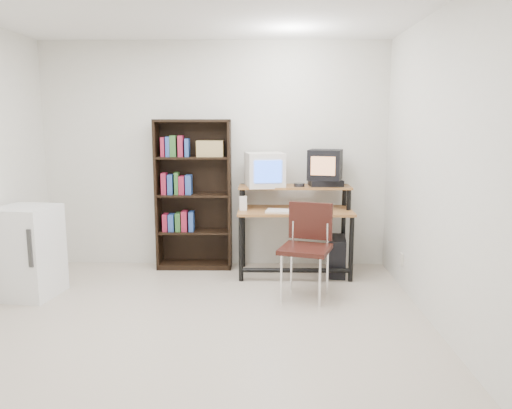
{
  "coord_description": "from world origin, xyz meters",
  "views": [
    {
      "loc": [
        0.59,
        -3.82,
        1.69
      ],
      "look_at": [
        0.5,
        1.1,
        0.87
      ],
      "focal_mm": 35.0,
      "sensor_mm": 36.0,
      "label": 1
    }
  ],
  "objects_px": {
    "crt_tv": "(325,165)",
    "bookshelf": "(194,192)",
    "mini_fridge": "(28,252)",
    "pc_tower": "(336,256)",
    "crt_monitor": "(265,170)",
    "school_chair": "(307,240)",
    "computer_desk": "(295,213)"
  },
  "relations": [
    {
      "from": "crt_tv",
      "to": "pc_tower",
      "type": "xyz_separation_m",
      "value": [
        0.13,
        -0.15,
        -1.01
      ]
    },
    {
      "from": "bookshelf",
      "to": "computer_desk",
      "type": "bearing_deg",
      "value": -12.19
    },
    {
      "from": "crt_tv",
      "to": "bookshelf",
      "type": "height_order",
      "value": "bookshelf"
    },
    {
      "from": "computer_desk",
      "to": "pc_tower",
      "type": "distance_m",
      "value": 0.67
    },
    {
      "from": "crt_tv",
      "to": "mini_fridge",
      "type": "bearing_deg",
      "value": -148.87
    },
    {
      "from": "crt_tv",
      "to": "school_chair",
      "type": "height_order",
      "value": "crt_tv"
    },
    {
      "from": "crt_monitor",
      "to": "crt_tv",
      "type": "distance_m",
      "value": 0.68
    },
    {
      "from": "crt_monitor",
      "to": "pc_tower",
      "type": "height_order",
      "value": "crt_monitor"
    },
    {
      "from": "crt_monitor",
      "to": "mini_fridge",
      "type": "bearing_deg",
      "value": -169.37
    },
    {
      "from": "school_chair",
      "to": "bookshelf",
      "type": "height_order",
      "value": "bookshelf"
    },
    {
      "from": "pc_tower",
      "to": "mini_fridge",
      "type": "relative_size",
      "value": 0.51
    },
    {
      "from": "school_chair",
      "to": "bookshelf",
      "type": "relative_size",
      "value": 0.53
    },
    {
      "from": "pc_tower",
      "to": "school_chair",
      "type": "bearing_deg",
      "value": -112.19
    },
    {
      "from": "computer_desk",
      "to": "crt_monitor",
      "type": "distance_m",
      "value": 0.58
    },
    {
      "from": "crt_tv",
      "to": "mini_fridge",
      "type": "relative_size",
      "value": 0.48
    },
    {
      "from": "crt_monitor",
      "to": "bookshelf",
      "type": "relative_size",
      "value": 0.27
    },
    {
      "from": "mini_fridge",
      "to": "bookshelf",
      "type": "bearing_deg",
      "value": 43.21
    },
    {
      "from": "crt_monitor",
      "to": "computer_desk",
      "type": "bearing_deg",
      "value": -26.19
    },
    {
      "from": "crt_monitor",
      "to": "mini_fridge",
      "type": "distance_m",
      "value": 2.57
    },
    {
      "from": "crt_monitor",
      "to": "pc_tower",
      "type": "distance_m",
      "value": 1.25
    },
    {
      "from": "computer_desk",
      "to": "crt_monitor",
      "type": "bearing_deg",
      "value": 163.91
    },
    {
      "from": "crt_monitor",
      "to": "school_chair",
      "type": "xyz_separation_m",
      "value": [
        0.41,
        -0.83,
        -0.6
      ]
    },
    {
      "from": "pc_tower",
      "to": "crt_monitor",
      "type": "bearing_deg",
      "value": 177.53
    },
    {
      "from": "bookshelf",
      "to": "pc_tower",
      "type": "bearing_deg",
      "value": -9.96
    },
    {
      "from": "crt_monitor",
      "to": "mini_fridge",
      "type": "relative_size",
      "value": 0.53
    },
    {
      "from": "school_chair",
      "to": "mini_fridge",
      "type": "bearing_deg",
      "value": -161.14
    },
    {
      "from": "computer_desk",
      "to": "mini_fridge",
      "type": "bearing_deg",
      "value": -163.62
    },
    {
      "from": "school_chair",
      "to": "mini_fridge",
      "type": "relative_size",
      "value": 1.03
    },
    {
      "from": "pc_tower",
      "to": "computer_desk",
      "type": "bearing_deg",
      "value": -177.21
    },
    {
      "from": "school_chair",
      "to": "bookshelf",
      "type": "xyz_separation_m",
      "value": [
        -1.23,
        0.97,
        0.32
      ]
    },
    {
      "from": "crt_monitor",
      "to": "crt_tv",
      "type": "relative_size",
      "value": 1.1
    },
    {
      "from": "computer_desk",
      "to": "crt_monitor",
      "type": "relative_size",
      "value": 2.67
    }
  ]
}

